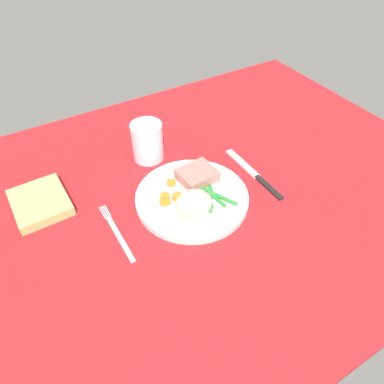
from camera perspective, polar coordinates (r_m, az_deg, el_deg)
dining_table at (r=82.46cm, az=1.42°, el=-0.00°), size 120.00×90.00×2.00cm
dinner_plate at (r=78.51cm, az=0.00°, el=-0.95°), size 24.73×24.73×1.60cm
meat_portion at (r=80.80cm, az=0.63°, el=2.62°), size 8.57×7.56×2.51cm
mashed_potatoes at (r=72.65cm, az=0.28°, el=-1.85°), size 7.68×6.74×5.06cm
carrot_slices at (r=77.44cm, az=-3.53°, el=-0.53°), size 6.18×6.91×1.04cm
green_beans at (r=77.33cm, az=3.29°, el=-0.65°), size 6.61×9.85×0.87cm
fork at (r=74.25cm, az=-11.87°, el=-6.33°), size 1.44×16.60×0.40cm
knife at (r=86.42cm, az=9.92°, el=2.76°), size 1.70×20.50×0.64cm
water_glass at (r=88.78cm, az=-7.06°, el=7.61°), size 7.63×7.63×9.54cm
napkin at (r=83.74cm, az=-23.00°, el=-1.54°), size 11.41×13.25×2.22cm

